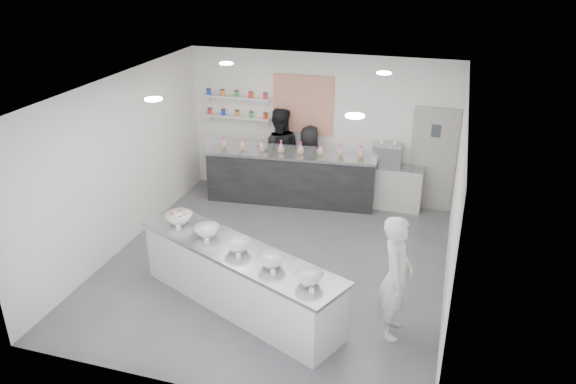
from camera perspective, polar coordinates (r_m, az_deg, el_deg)
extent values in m
plane|color=#515156|center=(9.50, -1.34, -7.37)|extent=(6.00, 6.00, 0.00)
plane|color=white|center=(8.34, -1.54, 10.51)|extent=(6.00, 6.00, 0.00)
plane|color=white|center=(11.52, 3.24, 6.59)|extent=(5.50, 0.00, 5.50)
plane|color=white|center=(9.96, -16.66, 2.73)|extent=(0.00, 6.00, 6.00)
plane|color=white|center=(8.44, 16.62, -1.18)|extent=(0.00, 6.00, 6.00)
cube|color=#989996|center=(11.36, 14.50, 3.17)|extent=(0.88, 0.04, 2.10)
cube|color=#B43002|center=(11.46, 1.54, 8.86)|extent=(1.25, 0.03, 1.20)
cube|color=silver|center=(11.92, -5.13, 7.62)|extent=(1.45, 0.22, 0.04)
cube|color=silver|center=(11.80, -5.21, 9.58)|extent=(1.45, 0.22, 0.04)
cylinder|color=white|center=(8.02, -13.51, 9.16)|extent=(0.24, 0.24, 0.02)
cylinder|color=white|center=(7.07, 6.81, 7.69)|extent=(0.24, 0.24, 0.02)
cylinder|color=white|center=(10.29, -6.28, 12.87)|extent=(0.24, 0.24, 0.02)
cylinder|color=white|center=(9.57, 9.73, 11.83)|extent=(0.24, 0.24, 0.02)
cube|color=beige|center=(8.29, -5.01, -8.75)|extent=(3.50, 2.13, 0.95)
cube|color=black|center=(11.48, 0.27, 1.43)|extent=(3.49, 0.96, 1.07)
cube|color=white|center=(10.96, -0.02, 4.12)|extent=(3.39, 0.34, 0.29)
cube|color=beige|center=(11.44, 10.41, 0.51)|extent=(1.23, 0.39, 0.91)
cube|color=#93969E|center=(11.21, 10.07, 3.70)|extent=(0.55, 0.38, 0.42)
imported|color=silver|center=(7.66, 10.89, -8.50)|extent=(0.45, 0.66, 1.77)
imported|color=black|center=(11.64, -0.93, 3.99)|extent=(1.09, 0.94, 1.91)
imported|color=black|center=(11.53, 2.17, 2.91)|extent=(0.86, 0.65, 1.59)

